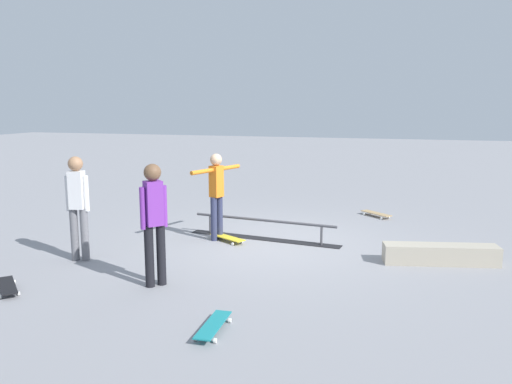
% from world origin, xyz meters
% --- Properties ---
extents(ground_plane, '(60.00, 60.00, 0.00)m').
position_xyz_m(ground_plane, '(0.00, 0.00, 0.00)').
color(ground_plane, gray).
extents(grind_rail, '(3.04, 0.60, 0.40)m').
position_xyz_m(grind_rail, '(0.22, -0.27, 0.17)').
color(grind_rail, black).
rests_on(grind_rail, ground_plane).
extents(skate_ledge, '(1.85, 0.73, 0.31)m').
position_xyz_m(skate_ledge, '(-2.95, 0.40, 0.16)').
color(skate_ledge, '#B2A893').
rests_on(skate_ledge, ground_plane).
extents(skater_main, '(0.54, 1.27, 1.65)m').
position_xyz_m(skater_main, '(1.06, 0.01, 0.96)').
color(skater_main, '#2D3351').
rests_on(skater_main, ground_plane).
extents(skateboard_main, '(0.79, 0.57, 0.09)m').
position_xyz_m(skateboard_main, '(0.82, 0.08, 0.07)').
color(skateboard_main, yellow).
rests_on(skateboard_main, ground_plane).
extents(bystander_white_shirt, '(0.40, 0.24, 1.73)m').
position_xyz_m(bystander_white_shirt, '(2.76, 1.88, 0.98)').
color(bystander_white_shirt, slate).
rests_on(bystander_white_shirt, ground_plane).
extents(bystander_purple_shirt, '(0.33, 0.34, 1.75)m').
position_xyz_m(bystander_purple_shirt, '(1.01, 2.62, 0.99)').
color(bystander_purple_shirt, black).
rests_on(bystander_purple_shirt, ground_plane).
extents(loose_skateboard_black, '(0.72, 0.69, 0.09)m').
position_xyz_m(loose_skateboard_black, '(2.89, 3.39, 0.07)').
color(loose_skateboard_black, black).
rests_on(loose_skateboard_black, ground_plane).
extents(loose_skateboard_teal, '(0.28, 0.81, 0.09)m').
position_xyz_m(loose_skateboard_teal, '(-0.32, 3.80, 0.07)').
color(loose_skateboard_teal, teal).
rests_on(loose_skateboard_teal, ground_plane).
extents(loose_skateboard_natural, '(0.74, 0.67, 0.09)m').
position_xyz_m(loose_skateboard_natural, '(-1.74, -2.91, 0.07)').
color(loose_skateboard_natural, tan).
rests_on(loose_skateboard_natural, ground_plane).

